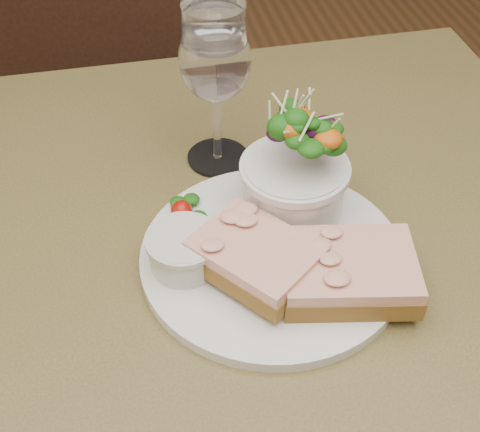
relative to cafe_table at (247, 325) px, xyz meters
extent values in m
cube|color=#453B1D|center=(0.00, 0.00, 0.08)|extent=(0.80, 0.80, 0.04)
cylinder|color=black|center=(-0.34, 0.34, -0.29)|extent=(0.05, 0.05, 0.71)
cylinder|color=black|center=(0.34, 0.34, -0.29)|extent=(0.05, 0.05, 0.71)
cube|color=black|center=(-0.08, 0.77, -0.20)|extent=(0.53, 0.53, 0.04)
cube|color=black|center=(-0.14, 0.60, 0.03)|extent=(0.41, 0.18, 0.45)
cube|color=black|center=(-0.08, 0.77, -0.42)|extent=(0.46, 0.46, 0.45)
cylinder|color=silver|center=(0.02, 0.00, 0.11)|extent=(0.26, 0.26, 0.01)
cube|color=#513315|center=(0.08, -0.06, 0.12)|extent=(0.14, 0.11, 0.02)
cube|color=#FFECC1|center=(0.08, -0.06, 0.14)|extent=(0.13, 0.11, 0.01)
cube|color=#513315|center=(0.00, -0.03, 0.13)|extent=(0.13, 0.14, 0.02)
cube|color=#FFECC1|center=(0.00, -0.03, 0.15)|extent=(0.13, 0.13, 0.01)
cylinder|color=beige|center=(-0.06, 0.00, 0.13)|extent=(0.07, 0.07, 0.04)
cylinder|color=brown|center=(-0.06, 0.00, 0.15)|extent=(0.06, 0.06, 0.01)
cylinder|color=silver|center=(0.06, 0.05, 0.14)|extent=(0.10, 0.10, 0.06)
ellipsoid|color=#153A0A|center=(0.06, 0.05, 0.20)|extent=(0.09, 0.09, 0.06)
ellipsoid|color=#153A0A|center=(-0.04, 0.07, 0.12)|extent=(0.04, 0.04, 0.01)
sphere|color=maroon|center=(-0.05, 0.06, 0.12)|extent=(0.02, 0.02, 0.02)
cylinder|color=white|center=(0.00, 0.16, 0.10)|extent=(0.07, 0.07, 0.00)
cylinder|color=white|center=(0.00, 0.16, 0.15)|extent=(0.01, 0.01, 0.09)
ellipsoid|color=white|center=(0.00, 0.16, 0.23)|extent=(0.08, 0.08, 0.09)
camera|label=1|loc=(-0.10, -0.43, 0.58)|focal=50.00mm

